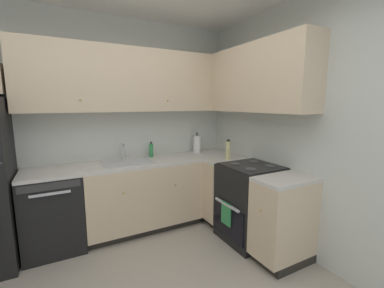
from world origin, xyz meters
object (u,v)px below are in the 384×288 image
dishwasher (53,212)px  soap_bottle (151,150)px  oil_bottle (228,150)px  oven_range (251,202)px  paper_towel_roll (197,144)px

dishwasher → soap_bottle: (1.21, 0.18, 0.56)m
oil_bottle → oven_range: bearing=-87.6°
soap_bottle → paper_towel_roll: bearing=-1.6°
dishwasher → paper_towel_roll: paper_towel_roll is taller
dishwasher → oven_range: (2.07, -0.87, 0.02)m
oven_range → oil_bottle: (-0.02, 0.44, 0.56)m
paper_towel_roll → oven_range: bearing=-81.5°
soap_bottle → paper_towel_roll: size_ratio=0.68×
dishwasher → oil_bottle: bearing=-11.7°
paper_towel_roll → oil_bottle: bearing=-76.9°
oil_bottle → dishwasher: bearing=168.3°
dishwasher → soap_bottle: size_ratio=4.10×
paper_towel_roll → oil_bottle: paper_towel_roll is taller
soap_bottle → oil_bottle: size_ratio=0.81×
oven_range → soap_bottle: soap_bottle is taller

